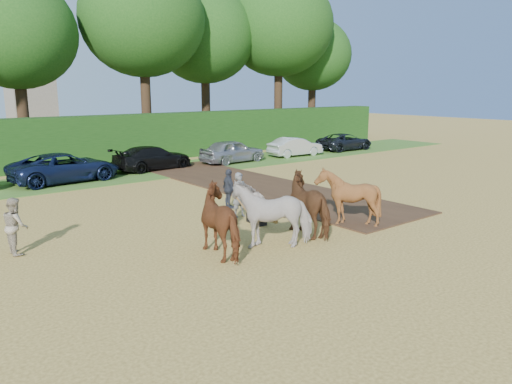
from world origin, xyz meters
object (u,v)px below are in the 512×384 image
at_px(plough_team, 291,207).
at_px(parked_cars, 188,156).
at_px(spectator_far, 229,189).
at_px(spectator_near, 16,226).
at_px(church, 23,10).

bearing_deg(plough_team, parked_cars, 71.72).
bearing_deg(spectator_far, spectator_near, 105.31).
distance_m(spectator_near, plough_team, 8.17).
distance_m(spectator_near, church, 54.84).
bearing_deg(plough_team, spectator_near, 152.37).
relative_size(spectator_near, parked_cars, 0.05).
distance_m(spectator_far, parked_cars, 10.54).
relative_size(spectator_near, plough_team, 0.25).
bearing_deg(spectator_near, church, -15.41).
distance_m(spectator_near, parked_cars, 15.85).
height_order(spectator_near, spectator_far, spectator_near).
xyz_separation_m(spectator_near, parked_cars, (11.94, 10.43, -0.13)).
height_order(spectator_near, parked_cars, spectator_near).
bearing_deg(spectator_far, church, 3.72).
relative_size(spectator_far, plough_team, 0.24).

